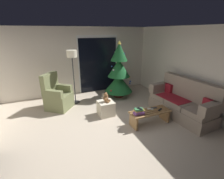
% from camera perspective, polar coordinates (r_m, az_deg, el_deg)
% --- Properties ---
extents(ground_plane, '(7.00, 7.00, 0.00)m').
position_cam_1_polar(ground_plane, '(4.07, -1.43, -15.28)').
color(ground_plane, '#B2A38E').
extents(wall_back, '(5.72, 0.12, 2.50)m').
position_cam_1_polar(wall_back, '(6.37, -11.78, 9.64)').
color(wall_back, beige).
rests_on(wall_back, ground).
extents(wall_right, '(0.12, 6.00, 2.50)m').
position_cam_1_polar(wall_right, '(5.22, 29.23, 5.28)').
color(wall_right, beige).
rests_on(wall_right, ground).
extents(patio_door_frame, '(1.60, 0.02, 2.20)m').
position_cam_1_polar(patio_door_frame, '(6.52, -4.88, 8.87)').
color(patio_door_frame, silver).
rests_on(patio_door_frame, ground).
extents(patio_door_glass, '(1.50, 0.02, 2.10)m').
position_cam_1_polar(patio_door_glass, '(6.51, -4.82, 8.41)').
color(patio_door_glass, black).
rests_on(patio_door_glass, ground).
extents(couch, '(0.91, 1.99, 1.08)m').
position_cam_1_polar(couch, '(5.09, 23.59, -4.32)').
color(couch, gray).
rests_on(couch, ground).
extents(coffee_table, '(1.10, 0.40, 0.37)m').
position_cam_1_polar(coffee_table, '(4.44, 13.21, -8.79)').
color(coffee_table, '#9E7547').
rests_on(coffee_table, ground).
extents(remote_black, '(0.16, 0.11, 0.02)m').
position_cam_1_polar(remote_black, '(4.50, 16.61, -6.79)').
color(remote_black, black).
rests_on(remote_black, coffee_table).
extents(remote_white, '(0.16, 0.12, 0.02)m').
position_cam_1_polar(remote_white, '(4.47, 13.36, -6.69)').
color(remote_white, silver).
rests_on(remote_white, coffee_table).
extents(remote_silver, '(0.07, 0.16, 0.02)m').
position_cam_1_polar(remote_silver, '(4.35, 10.38, -7.26)').
color(remote_silver, '#ADADB2').
rests_on(remote_silver, coffee_table).
extents(remote_graphite, '(0.16, 0.08, 0.02)m').
position_cam_1_polar(remote_graphite, '(4.55, 14.54, -6.28)').
color(remote_graphite, '#333338').
rests_on(remote_graphite, coffee_table).
extents(book_stack, '(0.29, 0.21, 0.15)m').
position_cam_1_polar(book_stack, '(4.14, 9.48, -7.68)').
color(book_stack, '#6B3D7A').
rests_on(book_stack, coffee_table).
extents(cell_phone, '(0.10, 0.16, 0.01)m').
position_cam_1_polar(cell_phone, '(4.11, 9.74, -6.62)').
color(cell_phone, black).
rests_on(cell_phone, book_stack).
extents(christmas_tree, '(1.02, 1.02, 2.04)m').
position_cam_1_polar(christmas_tree, '(5.89, 2.42, 5.76)').
color(christmas_tree, '#4C1E19').
rests_on(christmas_tree, ground).
extents(armchair, '(0.96, 0.96, 1.13)m').
position_cam_1_polar(armchair, '(5.39, -18.73, -2.32)').
color(armchair, olive).
rests_on(armchair, ground).
extents(floor_lamp, '(0.32, 0.32, 1.78)m').
position_cam_1_polar(floor_lamp, '(5.36, -13.85, 10.36)').
color(floor_lamp, '#2D2D30').
rests_on(floor_lamp, ground).
extents(ottoman, '(0.44, 0.44, 0.42)m').
position_cam_1_polar(ottoman, '(4.78, -2.18, -6.60)').
color(ottoman, beige).
rests_on(ottoman, ground).
extents(teddy_bear_chestnut, '(0.21, 0.21, 0.29)m').
position_cam_1_polar(teddy_bear_chestnut, '(4.64, -2.11, -2.97)').
color(teddy_bear_chestnut, brown).
rests_on(teddy_bear_chestnut, ottoman).
extents(teddy_bear_cream_by_tree, '(0.20, 0.21, 0.29)m').
position_cam_1_polar(teddy_bear_cream_by_tree, '(5.80, -2.82, -2.63)').
color(teddy_bear_cream_by_tree, beige).
rests_on(teddy_bear_cream_by_tree, ground).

